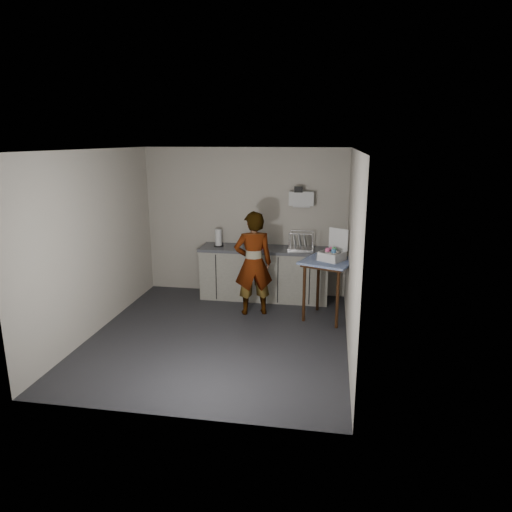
% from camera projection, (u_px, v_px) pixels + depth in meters
% --- Properties ---
extents(ground, '(4.00, 4.00, 0.00)m').
position_uv_depth(ground, '(219.00, 336.00, 6.53)').
color(ground, '#26262B').
rests_on(ground, ground).
extents(wall_back, '(3.60, 0.02, 2.60)m').
position_uv_depth(wall_back, '(245.00, 222.00, 8.11)').
color(wall_back, beige).
rests_on(wall_back, ground).
extents(wall_right, '(0.02, 4.00, 2.60)m').
position_uv_depth(wall_right, '(351.00, 253.00, 5.92)').
color(wall_right, beige).
rests_on(wall_right, ground).
extents(wall_left, '(0.02, 4.00, 2.60)m').
position_uv_depth(wall_left, '(95.00, 243.00, 6.50)').
color(wall_left, beige).
rests_on(wall_left, ground).
extents(ceiling, '(3.60, 4.00, 0.01)m').
position_uv_depth(ceiling, '(215.00, 150.00, 5.89)').
color(ceiling, silver).
rests_on(ceiling, wall_back).
extents(kitchen_counter, '(2.24, 0.62, 0.91)m').
position_uv_depth(kitchen_counter, '(265.00, 275.00, 7.99)').
color(kitchen_counter, black).
rests_on(kitchen_counter, ground).
extents(wall_shelf, '(0.42, 0.18, 0.37)m').
position_uv_depth(wall_shelf, '(301.00, 199.00, 7.77)').
color(wall_shelf, white).
rests_on(wall_shelf, ground).
extents(side_table, '(0.95, 0.95, 0.95)m').
position_uv_depth(side_table, '(328.00, 268.00, 6.95)').
color(side_table, '#3A1F0D').
rests_on(side_table, ground).
extents(standing_man, '(0.70, 0.56, 1.66)m').
position_uv_depth(standing_man, '(253.00, 263.00, 7.18)').
color(standing_man, '#B2A593').
rests_on(standing_man, ground).
extents(soap_bottle, '(0.14, 0.14, 0.29)m').
position_uv_depth(soap_bottle, '(256.00, 240.00, 7.83)').
color(soap_bottle, black).
rests_on(soap_bottle, kitchen_counter).
extents(soda_can, '(0.07, 0.07, 0.13)m').
position_uv_depth(soda_can, '(264.00, 245.00, 7.82)').
color(soda_can, '#B41219').
rests_on(soda_can, kitchen_counter).
extents(dark_bottle, '(0.07, 0.07, 0.25)m').
position_uv_depth(dark_bottle, '(254.00, 241.00, 7.85)').
color(dark_bottle, black).
rests_on(dark_bottle, kitchen_counter).
extents(paper_towel, '(0.17, 0.17, 0.30)m').
position_uv_depth(paper_towel, '(218.00, 238.00, 7.97)').
color(paper_towel, black).
rests_on(paper_towel, kitchen_counter).
extents(dish_rack, '(0.43, 0.32, 0.30)m').
position_uv_depth(dish_rack, '(301.00, 245.00, 7.78)').
color(dish_rack, white).
rests_on(dish_rack, kitchen_counter).
extents(bakery_box, '(0.46, 0.47, 0.47)m').
position_uv_depth(bakery_box, '(333.00, 253.00, 6.91)').
color(bakery_box, white).
rests_on(bakery_box, side_table).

